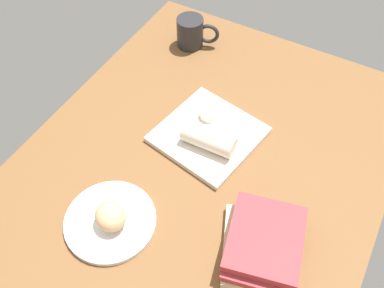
{
  "coord_description": "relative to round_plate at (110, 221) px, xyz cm",
  "views": [
    {
      "loc": [
        -59.55,
        -28.76,
        94.22
      ],
      "look_at": [
        -0.6,
        4.19,
        7.0
      ],
      "focal_mm": 39.7,
      "sensor_mm": 36.0,
      "label": 1
    }
  ],
  "objects": [
    {
      "name": "dining_table",
      "position": [
        28.35,
        -10.59,
        -2.7
      ],
      "size": [
        110.0,
        90.0,
        4.0
      ],
      "primitive_type": "cube",
      "color": "brown",
      "rests_on": "ground"
    },
    {
      "name": "round_plate",
      "position": [
        0.0,
        0.0,
        0.0
      ],
      "size": [
        21.51,
        21.51,
        1.4
      ],
      "primitive_type": "cylinder",
      "color": "white",
      "rests_on": "dining_table"
    },
    {
      "name": "scone_pastry",
      "position": [
        -0.3,
        -0.92,
        3.75
      ],
      "size": [
        9.7,
        10.03,
        6.09
      ],
      "primitive_type": "ellipsoid",
      "rotation": [
        0.0,
        0.0,
        1.08
      ],
      "color": "#DEAA76",
      "rests_on": "round_plate"
    },
    {
      "name": "square_plate",
      "position": [
        34.25,
        -7.87,
        0.1
      ],
      "size": [
        28.81,
        28.81,
        1.6
      ],
      "primitive_type": "cube",
      "rotation": [
        0.0,
        0.0,
        -0.18
      ],
      "color": "silver",
      "rests_on": "dining_table"
    },
    {
      "name": "sauce_cup",
      "position": [
        39.19,
        -5.29,
        2.07
      ],
      "size": [
        4.82,
        4.82,
        2.16
      ],
      "color": "silver",
      "rests_on": "square_plate"
    },
    {
      "name": "breakfast_wrap",
      "position": [
        30.29,
        -9.93,
        3.78
      ],
      "size": [
        6.35,
        14.25,
        5.76
      ],
      "primitive_type": "cylinder",
      "rotation": [
        1.57,
        0.0,
        3.18
      ],
      "color": "beige",
      "rests_on": "square_plate"
    },
    {
      "name": "book_stack",
      "position": [
        10.74,
        -33.27,
        2.94
      ],
      "size": [
        23.67,
        21.56,
        7.3
      ],
      "color": "beige",
      "rests_on": "dining_table"
    },
    {
      "name": "coffee_mug",
      "position": [
        65.86,
        15.13,
        4.31
      ],
      "size": [
        8.51,
        13.29,
        9.82
      ],
      "color": "#262628",
      "rests_on": "dining_table"
    }
  ]
}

